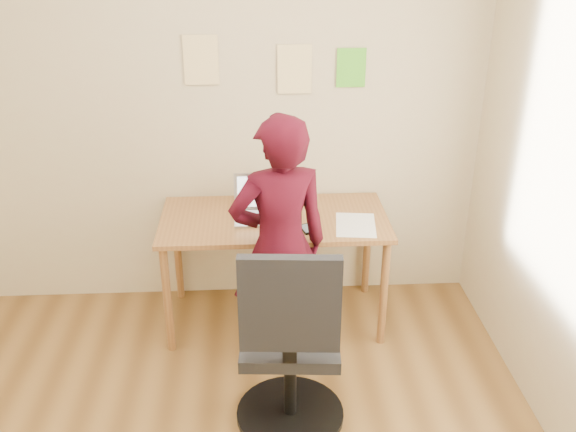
{
  "coord_description": "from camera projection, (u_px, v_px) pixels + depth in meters",
  "views": [
    {
      "loc": [
        0.28,
        -2.19,
        2.44
      ],
      "look_at": [
        0.45,
        0.95,
        0.95
      ],
      "focal_mm": 40.0,
      "sensor_mm": 36.0,
      "label": 1
    }
  ],
  "objects": [
    {
      "name": "wall_note_left",
      "position": [
        201.0,
        60.0,
        3.87
      ],
      "size": [
        0.21,
        0.0,
        0.3
      ],
      "primitive_type": "cube",
      "color": "#F7D994",
      "rests_on": "room"
    },
    {
      "name": "wall_note_right",
      "position": [
        351.0,
        68.0,
        3.94
      ],
      "size": [
        0.18,
        0.0,
        0.24
      ],
      "primitive_type": "cube",
      "color": "#58CB2D",
      "rests_on": "room"
    },
    {
      "name": "person",
      "position": [
        280.0,
        247.0,
        3.55
      ],
      "size": [
        0.63,
        0.48,
        1.53
      ],
      "primitive_type": "imported",
      "rotation": [
        0.0,
        0.0,
        3.36
      ],
      "color": "#3B0814",
      "rests_on": "ground"
    },
    {
      "name": "wall_note_mid",
      "position": [
        295.0,
        69.0,
        3.93
      ],
      "size": [
        0.21,
        0.0,
        0.3
      ],
      "primitive_type": "cube",
      "color": "#F7D994",
      "rests_on": "room"
    },
    {
      "name": "office_chair",
      "position": [
        290.0,
        353.0,
        3.17
      ],
      "size": [
        0.57,
        0.57,
        1.1
      ],
      "rotation": [
        0.0,
        0.0,
        -0.07
      ],
      "color": "black",
      "rests_on": "ground"
    },
    {
      "name": "laptop",
      "position": [
        261.0,
        208.0,
        3.95
      ],
      "size": [
        0.33,
        0.3,
        0.24
      ],
      "rotation": [
        0.0,
        0.0,
        0.01
      ],
      "color": "#B6B7BE",
      "rests_on": "desk"
    },
    {
      "name": "phone",
      "position": [
        307.0,
        229.0,
        3.8
      ],
      "size": [
        0.1,
        0.14,
        0.01
      ],
      "rotation": [
        0.0,
        0.0,
        0.29
      ],
      "color": "black",
      "rests_on": "desk"
    },
    {
      "name": "room",
      "position": [
        183.0,
        230.0,
        2.43
      ],
      "size": [
        3.58,
        3.58,
        2.78
      ],
      "color": "brown",
      "rests_on": "ground"
    },
    {
      "name": "desk",
      "position": [
        274.0,
        230.0,
        3.99
      ],
      "size": [
        1.4,
        0.7,
        0.74
      ],
      "color": "olive",
      "rests_on": "ground"
    },
    {
      "name": "paper_sheet",
      "position": [
        356.0,
        225.0,
        3.86
      ],
      "size": [
        0.27,
        0.36,
        0.0
      ],
      "primitive_type": "cube",
      "rotation": [
        0.0,
        0.0,
        -0.12
      ],
      "color": "white",
      "rests_on": "desk"
    }
  ]
}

